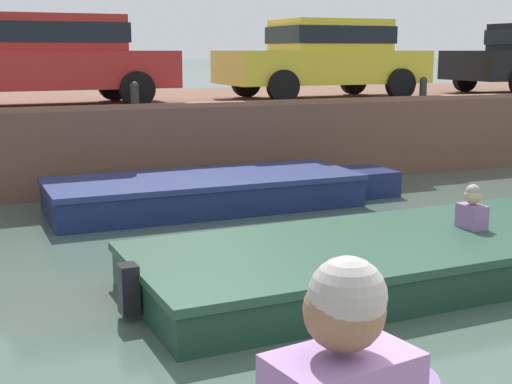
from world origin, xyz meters
The scene contains 9 objects.
ground_plane centered at (0.00, 4.73, 0.00)m, with size 400.00×400.00×0.00m, color #42564C.
far_quay_wall centered at (0.00, 12.47, 0.70)m, with size 60.00×6.00×1.40m, color brown.
far_wall_coping centered at (0.00, 9.59, 1.44)m, with size 60.00×0.24×0.08m, color brown.
boat_moored_central_navy centered at (1.37, 8.08, 0.24)m, with size 5.57×1.82×0.49m.
motorboat_passing centered at (2.33, 4.11, 0.22)m, with size 7.08×2.36×0.92m.
car_left_inner_red centered at (-0.68, 10.88, 2.25)m, with size 4.35×2.02×1.54m.
car_centre_yellow centered at (4.61, 10.88, 2.25)m, with size 4.10×2.02×1.54m.
mooring_bollard_mid centered at (0.49, 9.72, 1.64)m, with size 0.15×0.15×0.44m.
mooring_bollard_east centered at (6.17, 9.72, 1.64)m, with size 0.15×0.15×0.44m.
Camera 1 is at (-2.13, -1.98, 2.34)m, focal length 50.00 mm.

